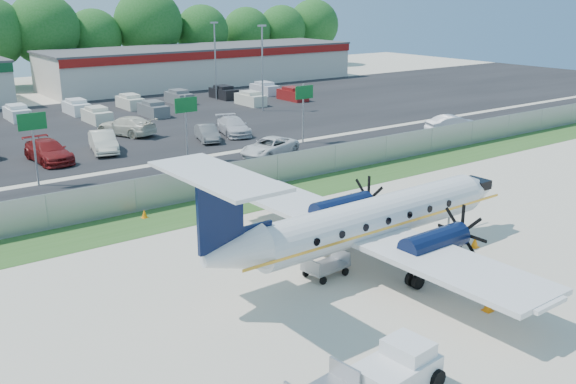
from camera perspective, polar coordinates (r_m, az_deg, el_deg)
ground at (r=29.57m, az=6.93°, el=-7.03°), size 170.00×170.00×0.00m
grass_verge at (r=38.56m, az=-5.27°, el=-1.15°), size 170.00×4.00×0.02m
access_road at (r=44.47m, az=-9.94°, el=1.15°), size 170.00×8.00×0.02m
parking_lot at (r=63.54m, az=-18.49°, el=5.29°), size 170.00×32.00×0.02m
perimeter_fence at (r=39.93m, az=-6.79°, el=0.94°), size 120.00×0.06×1.99m
building_east at (r=93.43m, az=-7.55°, el=11.15°), size 44.40×12.40×5.24m
sign_left at (r=44.56m, az=-21.73°, el=4.98°), size 1.80×0.26×5.00m
sign_mid at (r=48.39m, az=-9.05°, el=6.85°), size 1.80×0.26×5.00m
sign_right at (r=54.22m, az=1.41°, el=8.14°), size 1.80×0.26×5.00m
light_pole_ne at (r=69.66m, az=-2.30°, el=11.46°), size 0.90×0.35×9.09m
light_pole_se at (r=78.12m, az=-6.49°, el=11.97°), size 0.90×0.35×9.09m
aircraft at (r=29.50m, az=7.22°, el=-2.47°), size 18.40×18.18×5.73m
pushback_tug at (r=21.39m, az=9.86°, el=-15.11°), size 2.88×2.19×1.47m
baggage_cart_far at (r=28.77m, az=3.37°, el=-6.58°), size 2.11×1.40×1.05m
cone_nose at (r=33.30m, az=16.27°, el=-4.31°), size 0.40×0.40×0.56m
cone_port_wing at (r=27.02m, az=17.36°, el=-9.55°), size 0.39×0.39×0.55m
cone_starboard_wing at (r=37.02m, az=-12.65°, el=-1.91°), size 0.35×0.35×0.50m
road_car_mid at (r=50.17m, az=-1.66°, el=3.20°), size 5.71×3.86×1.45m
road_car_east at (r=60.23m, az=14.52°, el=5.01°), size 5.44×3.52×1.69m
parked_car_b at (r=51.67m, az=-20.43°, el=2.53°), size 2.67×5.79×1.64m
parked_car_c at (r=53.56m, az=-16.03°, el=3.43°), size 2.85×5.35×1.68m
parked_car_d at (r=55.94m, az=-7.18°, el=4.52°), size 2.60×4.46×1.39m
parked_car_e at (r=58.25m, az=-4.86°, el=5.10°), size 3.50×5.76×1.56m
parked_car_g at (r=59.62m, az=-14.13°, el=4.92°), size 4.57×6.32×1.70m
far_parking_rows at (r=68.25m, az=-19.82°, el=5.91°), size 56.00×10.00×1.60m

